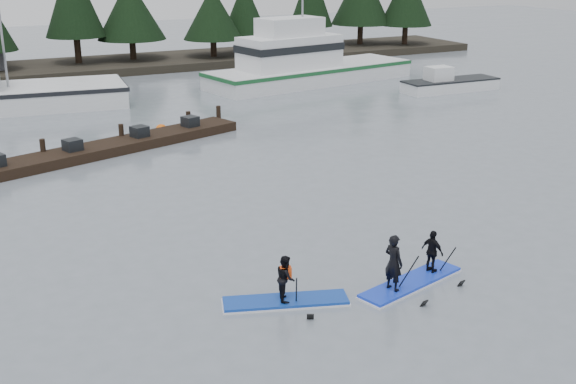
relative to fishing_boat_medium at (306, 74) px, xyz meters
name	(u,v)px	position (x,y,z in m)	size (l,w,h in m)	color
ground	(388,293)	(-13.37, -29.51, -0.64)	(160.00, 160.00, 0.00)	slate
far_shore	(74,68)	(-13.37, 12.49, -0.34)	(70.00, 8.00, 0.60)	#2D281E
treeline	(74,72)	(-13.37, 12.49, -0.64)	(60.00, 4.00, 8.00)	black
fishing_boat_medium	(306,74)	(0.00, 0.00, 0.00)	(15.72, 6.82, 8.95)	white
skiff	(450,85)	(7.16, -6.83, -0.26)	(6.59, 1.98, 0.77)	white
floating_dock	(113,147)	(-16.44, -11.72, -0.42)	(13.52, 1.80, 0.45)	black
buoy_b	(162,133)	(-13.37, -9.34, -0.64)	(0.61, 0.61, 0.61)	#F5620C
paddleboard_solo	(286,289)	(-16.14, -28.79, -0.22)	(3.38, 1.83, 1.82)	#113BA4
paddleboard_duo	(411,267)	(-12.54, -29.39, -0.09)	(3.61, 1.69, 2.16)	blue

